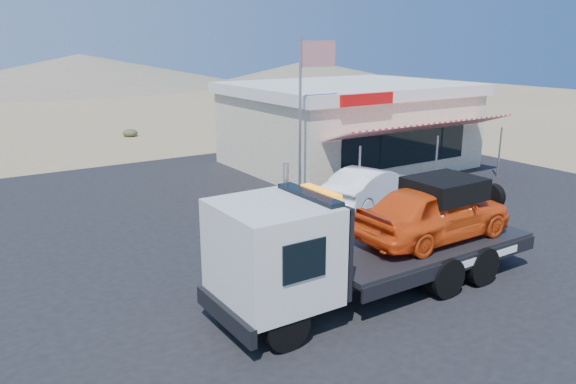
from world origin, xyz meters
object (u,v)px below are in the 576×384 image
Objects in this scene: white_sedan at (370,187)px; jerky_store at (347,124)px; tow_truck at (376,234)px; flagpole at (306,102)px.

white_sedan is 7.14m from jerky_store.
tow_truck is 1.41× the size of flagpole.
flagpole is (-1.86, 1.50, 3.03)m from white_sedan.
white_sedan is (4.79, 5.59, -0.78)m from tow_truck.
tow_truck is at bearing -112.44° from flagpole.
jerky_store is (8.49, 11.56, 0.47)m from tow_truck.
white_sedan is at bearing 49.42° from tow_truck.
tow_truck is 0.81× the size of jerky_store.
jerky_store reaches higher than tow_truck.
jerky_store reaches higher than white_sedan.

